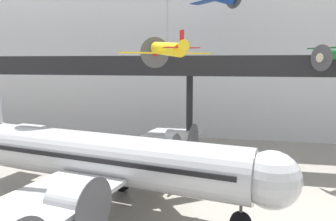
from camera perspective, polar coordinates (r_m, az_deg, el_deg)
hangar_back_wall at (r=46.38m, az=5.87°, el=13.31°), size 140.00×3.00×28.81m
mezzanine_walkway at (r=34.00m, az=3.59°, el=6.62°), size 110.00×3.20×11.06m
airliner_silver_main at (r=24.54m, az=-12.34°, el=-7.98°), size 28.14×32.40×10.32m
suspended_plane_yellow_lowwing at (r=26.56m, az=-0.14°, el=10.62°), size 6.96×6.39×13.19m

